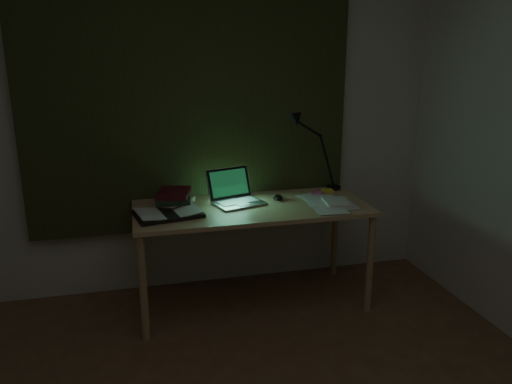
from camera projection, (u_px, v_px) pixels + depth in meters
wall_back at (190, 114)px, 3.40m from camera, size 3.50×0.00×2.50m
curtain at (189, 85)px, 3.31m from camera, size 2.20×0.06×2.00m
desk at (252, 255)px, 3.34m from camera, size 1.52×0.66×0.69m
laptop at (239, 188)px, 3.25m from camera, size 0.40×0.43×0.23m
open_textbook at (168, 213)px, 3.05m from camera, size 0.44×0.35×0.03m
book_stack at (174, 197)px, 3.26m from camera, size 0.27×0.30×0.10m
loose_papers at (328, 202)px, 3.30m from camera, size 0.35×0.37×0.02m
mouse at (278, 197)px, 3.37m from camera, size 0.08×0.11×0.04m
sticky_yellow at (328, 190)px, 3.58m from camera, size 0.08×0.08×0.02m
sticky_pink at (316, 193)px, 3.53m from camera, size 0.10×0.10×0.02m
desk_lamp at (335, 152)px, 3.58m from camera, size 0.42×0.36×0.55m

